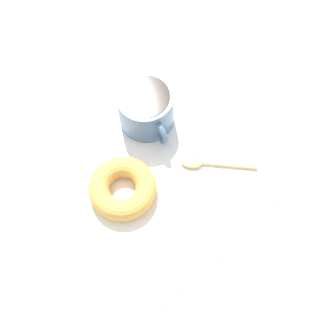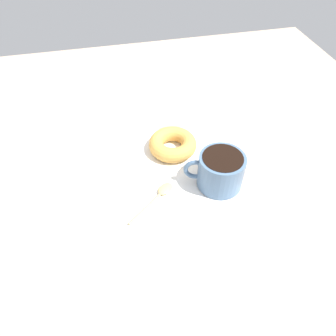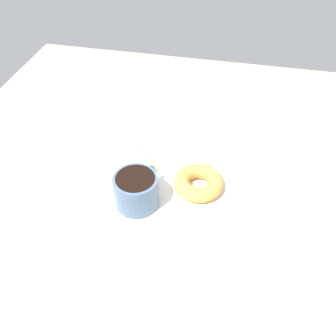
% 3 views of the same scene
% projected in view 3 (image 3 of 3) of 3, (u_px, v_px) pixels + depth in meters
% --- Properties ---
extents(ground_plane, '(1.20, 1.20, 0.02)m').
position_uv_depth(ground_plane, '(178.00, 189.00, 0.83)').
color(ground_plane, tan).
extents(napkin, '(0.32, 0.32, 0.00)m').
position_uv_depth(napkin, '(168.00, 175.00, 0.85)').
color(napkin, white).
rests_on(napkin, ground_plane).
extents(coffee_cup, '(0.09, 0.12, 0.07)m').
position_uv_depth(coffee_cup, '(136.00, 190.00, 0.76)').
color(coffee_cup, slate).
rests_on(coffee_cup, napkin).
extents(donut, '(0.11, 0.11, 0.03)m').
position_uv_depth(donut, '(198.00, 183.00, 0.80)').
color(donut, gold).
rests_on(donut, napkin).
extents(spoon, '(0.09, 0.11, 0.01)m').
position_uv_depth(spoon, '(149.00, 162.00, 0.87)').
color(spoon, '#D8B772').
rests_on(spoon, napkin).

